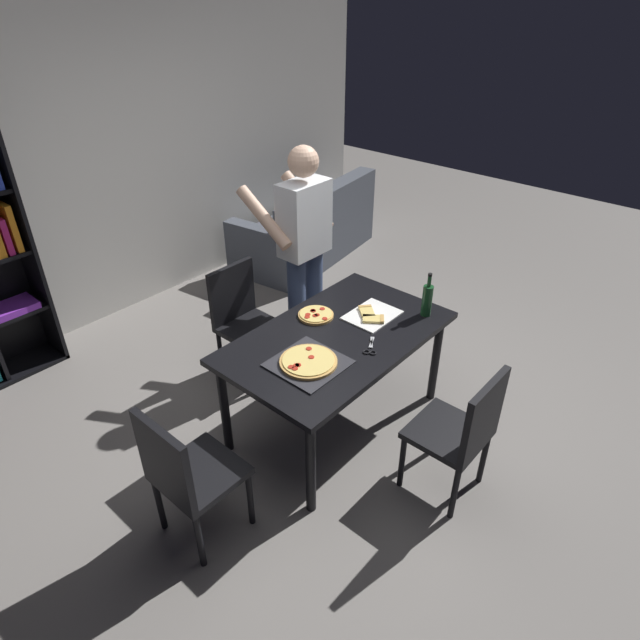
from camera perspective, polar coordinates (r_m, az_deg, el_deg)
The scene contains 13 objects.
ground_plane at distance 3.97m, azimuth 1.66°, elevation -10.58°, with size 12.00×12.00×0.00m, color gray.
back_wall at distance 5.14m, azimuth -21.85°, elevation 15.47°, with size 6.40×0.10×2.80m, color silver.
dining_table at distance 3.54m, azimuth 1.83°, elevation -2.61°, with size 1.52×0.91×0.75m.
chair_near_camera at distance 3.27m, azimuth 14.82°, elevation -11.07°, with size 0.42×0.42×0.90m.
chair_far_side at distance 4.19m, azimuth -8.16°, elevation 0.48°, with size 0.42×0.42×0.90m.
chair_left_end at distance 3.03m, azimuth -14.03°, elevation -15.28°, with size 0.42×0.42×0.90m.
couch at distance 6.14m, azimuth -1.18°, elevation 9.34°, with size 1.81×1.09×0.85m.
person_serving_pizza at distance 4.10m, azimuth -1.79°, elevation 7.76°, with size 0.55×0.54×1.75m.
pepperoni_pizza_on_tray at distance 3.23m, azimuth -1.24°, elevation -4.47°, with size 0.41×0.41×0.04m.
pizza_slices_on_towel at distance 3.70m, azimuth 5.47°, elevation 0.52°, with size 0.36×0.28×0.03m.
wine_bottle at distance 3.72m, azimuth 11.24°, elevation 2.14°, with size 0.07×0.07×0.32m.
kitchen_scissors at distance 3.37m, azimuth 5.34°, elevation -3.04°, with size 0.19×0.14×0.01m.
second_pizza_plain at distance 3.68m, azimuth -0.45°, elevation 0.55°, with size 0.24×0.24×0.03m.
Camera 1 is at (-2.26, -1.83, 2.70)m, focal length 30.33 mm.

